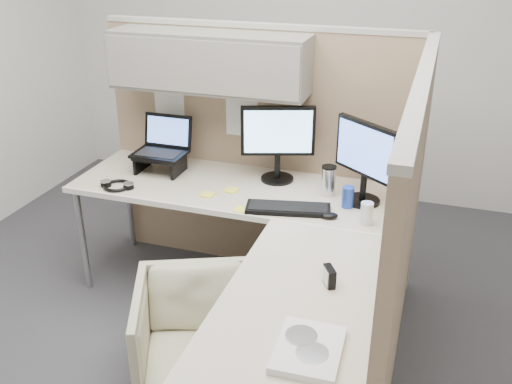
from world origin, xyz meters
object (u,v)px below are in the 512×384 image
(monitor_left, at_px, (278,138))
(keyboard, at_px, (288,209))
(desk, at_px, (253,230))
(office_chair, at_px, (198,331))

(monitor_left, height_order, keyboard, monitor_left)
(desk, relative_size, office_chair, 3.23)
(desk, xyz_separation_m, office_chair, (-0.15, -0.42, -0.38))
(office_chair, relative_size, keyboard, 1.34)
(monitor_left, xyz_separation_m, keyboard, (0.17, -0.38, -0.26))
(monitor_left, relative_size, keyboard, 1.01)
(keyboard, bearing_deg, monitor_left, 102.71)
(office_chair, height_order, monitor_left, monitor_left)
(desk, xyz_separation_m, monitor_left, (-0.04, 0.58, 0.32))
(keyboard, bearing_deg, desk, -136.75)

